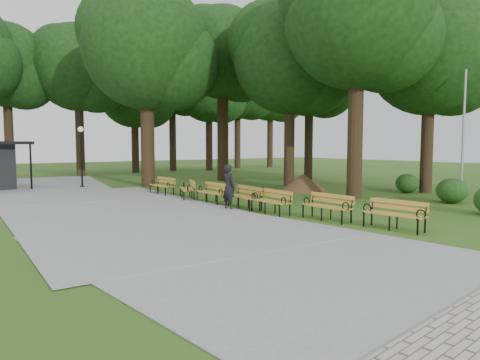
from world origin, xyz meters
TOP-DOWN VIEW (x-y plane):
  - ground at (0.00, 0.00)m, footprint 100.00×100.00m
  - path at (-4.00, 3.00)m, footprint 12.00×38.00m
  - person at (-0.31, 0.94)m, footprint 0.47×0.66m
  - lamp_post at (-2.35, 12.80)m, footprint 0.32×0.32m
  - dirt_mound at (6.47, 3.98)m, footprint 2.37×2.37m
  - metal_pole at (9.31, -2.88)m, footprint 0.10×0.10m
  - bench_0 at (1.33, -5.02)m, footprint 0.85×1.96m
  - bench_1 at (0.93, -2.82)m, footprint 0.69×1.91m
  - bench_2 at (0.31, -0.74)m, footprint 0.73×1.93m
  - bench_3 at (0.33, 0.88)m, footprint 0.84×1.96m
  - bench_4 at (0.11, 2.85)m, footprint 0.68×1.91m
  - bench_5 at (-0.02, 4.71)m, footprint 1.32×2.00m
  - bench_6 at (-0.24, 6.86)m, footprint 0.67×1.91m
  - lawn_tree_0 at (6.40, 0.55)m, footprint 6.57×6.57m
  - lawn_tree_1 at (7.45, 6.11)m, footprint 6.51×6.51m
  - lawn_tree_2 at (1.02, 11.26)m, footprint 7.25×7.25m
  - lawn_tree_3 at (11.08, -0.18)m, footprint 6.13×6.13m
  - lawn_tree_4 at (6.90, 12.19)m, footprint 6.17×6.17m
  - lawn_tree_5 at (11.44, 8.56)m, footprint 5.52×5.52m
  - tree_backdrop at (6.87, 22.98)m, footprint 35.95×10.17m
  - shrub_0 at (8.22, -3.06)m, footprint 1.24×1.24m
  - shrub_1 at (10.25, 0.32)m, footprint 1.15×1.15m

SIDE VIEW (x-z plane):
  - ground at x=0.00m, z-range 0.00..0.00m
  - shrub_0 at x=8.22m, z-range -0.53..0.53m
  - shrub_1 at x=10.25m, z-range -0.49..0.49m
  - path at x=-4.00m, z-range 0.00..0.06m
  - bench_0 at x=1.33m, z-range 0.00..0.88m
  - bench_1 at x=0.93m, z-range 0.00..0.88m
  - bench_2 at x=0.31m, z-range 0.00..0.88m
  - bench_3 at x=0.33m, z-range 0.00..0.88m
  - bench_4 at x=0.11m, z-range 0.00..0.88m
  - bench_5 at x=-0.02m, z-range 0.00..0.88m
  - bench_6 at x=-0.24m, z-range 0.00..0.88m
  - dirt_mound at x=6.47m, z-range 0.00..0.92m
  - person at x=-0.31m, z-range 0.00..1.71m
  - lamp_post at x=-2.35m, z-range 0.73..4.20m
  - metal_pole at x=9.31m, z-range 0.00..5.63m
  - lawn_tree_3 at x=11.08m, z-range 1.92..11.95m
  - lawn_tree_5 at x=11.44m, z-range 2.12..11.97m
  - lawn_tree_1 at x=7.45m, z-range 2.05..12.72m
  - lawn_tree_2 at x=1.02m, z-range 2.17..13.87m
  - lawn_tree_0 at x=6.40m, z-range 2.39..13.86m
  - tree_backdrop at x=6.87m, z-range 0.00..16.29m
  - lawn_tree_4 at x=6.90m, z-range 2.67..14.35m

